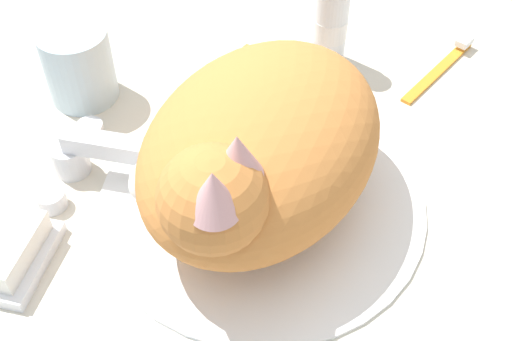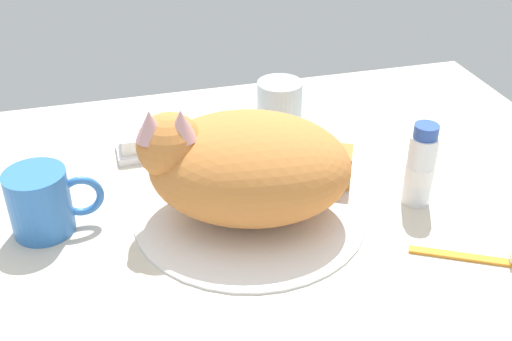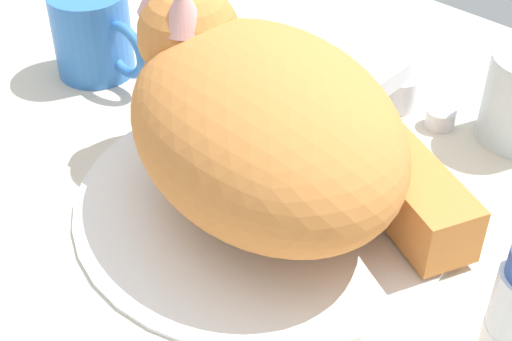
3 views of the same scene
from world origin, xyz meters
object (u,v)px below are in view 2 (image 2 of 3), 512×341
Objects in this scene: faucet at (221,138)px; coffee_mug at (42,202)px; rinse_cup at (280,106)px; toothbrush at (476,256)px; toothpaste_bottle at (420,167)px; cat at (244,165)px; soap_bar at (145,140)px.

coffee_mug is (-26.46, -13.94, 2.01)cm from faucet.
rinse_cup reaches higher than toothbrush.
toothpaste_bottle is at bearing -7.70° from coffee_mug.
cat is (-0.65, -17.21, 5.41)cm from faucet.
cat is 2.68× the size of toothpaste_bottle.
rinse_cup is 22.89cm from soap_bar.
toothbrush is at bearing -45.23° from soap_bar.
coffee_mug is 22.10cm from soap_bar.
faucet is 41.88cm from toothbrush.
coffee_mug is at bearing 172.79° from cat.
soap_bar is at bearing 168.56° from faucet.
coffee_mug reaches higher than toothbrush.
cat is 24.11cm from toothpaste_bottle.
soap_bar is 0.62× the size of toothpaste_bottle.
cat reaches higher than rinse_cup.
rinse_cup is 28.30cm from toothpaste_bottle.
toothbrush is (25.03, -16.79, -7.27)cm from cat.
toothpaste_bottle is 0.92× the size of toothbrush.
soap_bar is 0.57× the size of toothbrush.
faucet is 1.66× the size of soap_bar.
toothpaste_bottle is (12.12, -25.54, 1.36)cm from rinse_cup.
rinse_cup is 0.64× the size of toothbrush.
toothbrush is (50.85, -20.05, -3.87)cm from coffee_mug.
toothbrush is at bearing -33.85° from cat.
cat is at bearing 171.77° from toothpaste_bottle.
cat reaches higher than coffee_mug.
soap_bar is at bearing 47.81° from coffee_mug.
coffee_mug is at bearing -132.19° from soap_bar.
coffee_mug is 50.04cm from toothpaste_bottle.
cat reaches higher than faucet.
toothpaste_bottle reaches higher than faucet.
toothpaste_bottle reaches higher than toothbrush.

